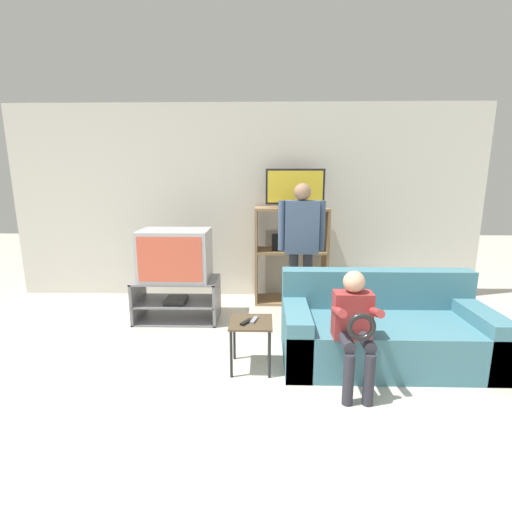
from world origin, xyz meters
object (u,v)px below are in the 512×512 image
(tv_stand, at_px, (177,300))
(snack_table, at_px, (251,329))
(remote_control_white, at_px, (254,320))
(couch, at_px, (383,331))
(television_main, at_px, (175,255))
(television_flat, at_px, (295,189))
(person_standing_adult, at_px, (301,239))
(remote_control_black, at_px, (246,322))
(person_seated_child, at_px, (354,322))
(media_shelf, at_px, (291,255))

(tv_stand, distance_m, snack_table, 1.45)
(remote_control_white, height_order, couch, couch)
(television_main, height_order, television_flat, television_flat)
(couch, distance_m, person_standing_adult, 1.38)
(remote_control_white, bearing_deg, remote_control_black, -129.69)
(couch, distance_m, person_seated_child, 0.71)
(remote_control_white, distance_m, person_standing_adult, 1.40)
(remote_control_black, xyz_separation_m, person_standing_adult, (0.57, 1.24, 0.52))
(television_flat, relative_size, person_seated_child, 0.79)
(person_standing_adult, bearing_deg, media_shelf, 97.05)
(person_seated_child, bearing_deg, snack_table, 159.87)
(snack_table, distance_m, person_standing_adult, 1.44)
(television_main, xyz_separation_m, remote_control_white, (0.94, -1.13, -0.33))
(television_main, distance_m, couch, 2.37)
(television_main, relative_size, couch, 0.43)
(media_shelf, xyz_separation_m, snack_table, (-0.46, -1.81, -0.28))
(television_flat, relative_size, remote_control_black, 5.19)
(media_shelf, bearing_deg, couch, -64.70)
(remote_control_black, bearing_deg, snack_table, 77.18)
(television_flat, relative_size, remote_control_white, 5.19)
(person_seated_child, bearing_deg, media_shelf, 99.53)
(media_shelf, height_order, television_flat, television_flat)
(remote_control_black, xyz_separation_m, couch, (1.25, 0.25, -0.18))
(tv_stand, bearing_deg, television_flat, 25.05)
(television_flat, distance_m, couch, 2.12)
(person_standing_adult, bearing_deg, tv_stand, -176.93)
(remote_control_black, relative_size, person_seated_child, 0.15)
(snack_table, relative_size, person_standing_adult, 0.28)
(remote_control_white, bearing_deg, person_seated_child, -6.65)
(tv_stand, xyz_separation_m, media_shelf, (1.37, 0.68, 0.41))
(snack_table, bearing_deg, remote_control_black, -134.60)
(television_main, relative_size, remote_control_black, 5.45)
(television_flat, distance_m, person_standing_adult, 0.79)
(couch, bearing_deg, remote_control_white, -170.10)
(couch, relative_size, person_standing_adult, 1.16)
(media_shelf, bearing_deg, tv_stand, -153.49)
(tv_stand, bearing_deg, snack_table, -50.98)
(tv_stand, relative_size, television_flat, 1.29)
(television_main, height_order, media_shelf, media_shelf)
(snack_table, relative_size, remote_control_black, 3.04)
(couch, relative_size, person_seated_child, 1.94)
(tv_stand, xyz_separation_m, television_flat, (1.41, 0.66, 1.26))
(person_standing_adult, bearing_deg, remote_control_white, -113.03)
(tv_stand, height_order, person_seated_child, person_seated_child)
(television_flat, bearing_deg, media_shelf, 145.42)
(media_shelf, height_order, person_standing_adult, person_standing_adult)
(remote_control_white, distance_m, person_seated_child, 0.85)
(remote_control_white, bearing_deg, media_shelf, 91.06)
(media_shelf, relative_size, snack_table, 2.91)
(person_seated_child, bearing_deg, television_flat, 98.65)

